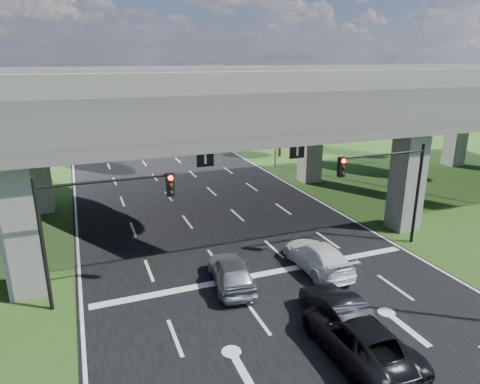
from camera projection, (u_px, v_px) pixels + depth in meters
ground at (296, 310)px, 18.79m from camera, size 160.00×160.00×0.00m
road at (222, 229)px, 27.68m from camera, size 18.00×120.00×0.03m
overpass at (210, 102)px, 27.09m from camera, size 80.00×15.00×10.00m
signal_right at (390, 179)px, 23.74m from camera, size 5.76×0.54×6.00m
signal_left at (94, 214)px, 18.35m from camera, size 5.76×0.54×6.00m
streetlight_far at (273, 109)px, 41.86m from camera, size 3.38×0.25×10.00m
streetlight_beyond at (220, 96)px, 56.10m from camera, size 3.38×0.25×10.00m
tree_left_near at (1, 130)px, 35.67m from camera, size 4.50×4.50×7.80m
tree_left_far at (29, 107)px, 50.15m from camera, size 4.80×4.80×8.32m
tree_right_near at (281, 116)px, 46.84m from camera, size 4.20×4.20×7.28m
tree_right_mid at (274, 110)px, 55.09m from camera, size 3.91×3.90×6.76m
tree_right_far at (225, 100)px, 60.63m from camera, size 4.50×4.50×7.80m
car_silver at (231, 272)px, 20.56m from camera, size 2.31×4.55×1.49m
car_dark at (339, 311)px, 17.43m from camera, size 1.69×4.39×1.43m
car_white at (318, 256)px, 22.22m from camera, size 2.03×4.94×1.43m
car_trailing at (358, 337)px, 15.72m from camera, size 2.66×5.51×1.51m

